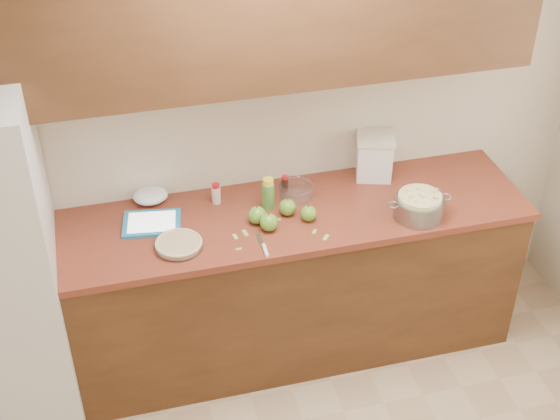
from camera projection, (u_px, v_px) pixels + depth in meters
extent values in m
plane|color=beige|center=(259.00, 119.00, 4.01)|extent=(3.60, 0.00, 3.60)
cube|color=#593219|center=(275.00, 286.00, 4.25)|extent=(2.60, 0.65, 0.88)
cube|color=maroon|center=(275.00, 218.00, 3.99)|extent=(2.64, 0.68, 0.04)
cube|color=#55301A|center=(265.00, 9.00, 3.50)|extent=(2.60, 0.34, 0.70)
cylinder|color=silver|center=(179.00, 245.00, 3.74)|extent=(0.24, 0.24, 0.03)
cylinder|color=tan|center=(179.00, 245.00, 3.74)|extent=(0.21, 0.21, 0.03)
torus|color=tan|center=(179.00, 243.00, 3.74)|extent=(0.23, 0.23, 0.02)
cylinder|color=gray|center=(419.00, 207.00, 3.93)|extent=(0.25, 0.25, 0.11)
torus|color=gray|center=(393.00, 205.00, 3.88)|extent=(0.06, 0.06, 0.01)
torus|color=gray|center=(446.00, 197.00, 3.94)|extent=(0.06, 0.06, 0.01)
cylinder|color=beige|center=(419.00, 205.00, 3.92)|extent=(0.22, 0.22, 0.12)
cube|color=white|center=(374.00, 157.00, 4.22)|extent=(0.23, 0.23, 0.23)
cube|color=beige|center=(376.00, 138.00, 4.14)|extent=(0.25, 0.25, 0.02)
cube|color=teal|center=(152.00, 223.00, 3.90)|extent=(0.32, 0.26, 0.02)
cube|color=white|center=(152.00, 222.00, 3.89)|extent=(0.26, 0.21, 0.00)
cube|color=gray|center=(260.00, 240.00, 3.80)|extent=(0.02, 0.10, 0.00)
cylinder|color=white|center=(265.00, 250.00, 3.72)|extent=(0.02, 0.09, 0.02)
cylinder|color=#4C8C38|center=(268.00, 196.00, 3.99)|extent=(0.06, 0.06, 0.14)
cylinder|color=yellow|center=(268.00, 182.00, 3.94)|extent=(0.05, 0.05, 0.03)
cylinder|color=beige|center=(216.00, 195.00, 4.04)|extent=(0.05, 0.05, 0.09)
cylinder|color=red|center=(216.00, 186.00, 4.00)|extent=(0.04, 0.04, 0.02)
cylinder|color=black|center=(285.00, 185.00, 4.12)|extent=(0.04, 0.04, 0.09)
cylinder|color=red|center=(285.00, 177.00, 4.09)|extent=(0.03, 0.03, 0.02)
cylinder|color=silver|center=(296.00, 191.00, 4.09)|extent=(0.18, 0.18, 0.07)
torus|color=silver|center=(296.00, 186.00, 4.08)|extent=(0.19, 0.19, 0.01)
ellipsoid|color=white|center=(150.00, 196.00, 4.05)|extent=(0.22, 0.20, 0.08)
sphere|color=#5A8F26|center=(257.00, 215.00, 3.89)|extent=(0.09, 0.09, 0.09)
cylinder|color=#3F2D19|center=(257.00, 207.00, 3.86)|extent=(0.01, 0.01, 0.01)
sphere|color=#5A8F26|center=(288.00, 207.00, 3.95)|extent=(0.09, 0.09, 0.09)
cylinder|color=#3F2D19|center=(288.00, 199.00, 3.92)|extent=(0.01, 0.01, 0.01)
sphere|color=#5A8F26|center=(269.00, 222.00, 3.84)|extent=(0.09, 0.09, 0.09)
cylinder|color=#3F2D19|center=(269.00, 214.00, 3.81)|extent=(0.01, 0.01, 0.01)
sphere|color=#5A8F26|center=(308.00, 213.00, 3.91)|extent=(0.08, 0.08, 0.08)
cylinder|color=#3F2D19|center=(309.00, 206.00, 3.89)|extent=(0.01, 0.01, 0.01)
cube|color=#97C35E|center=(239.00, 249.00, 3.74)|extent=(0.03, 0.02, 0.00)
cube|color=#97C35E|center=(314.00, 232.00, 3.86)|extent=(0.03, 0.04, 0.00)
cube|color=#97C35E|center=(278.00, 219.00, 3.94)|extent=(0.03, 0.02, 0.00)
cube|color=#97C35E|center=(235.00, 237.00, 3.82)|extent=(0.02, 0.05, 0.00)
cube|color=#97C35E|center=(326.00, 237.00, 3.82)|extent=(0.05, 0.05, 0.00)
cube|color=#97C35E|center=(245.00, 233.00, 3.85)|extent=(0.03, 0.05, 0.00)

